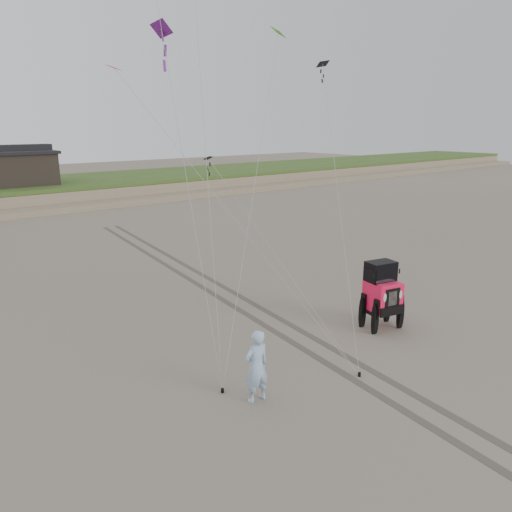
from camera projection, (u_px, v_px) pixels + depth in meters
name	position (u px, v px, depth m)	size (l,w,h in m)	color
ground	(311.00, 365.00, 14.46)	(160.00, 160.00, 0.00)	#6B6054
cabin	(13.00, 167.00, 42.30)	(6.40, 5.40, 3.35)	black
jeep	(382.00, 302.00, 16.89)	(2.14, 4.97, 1.85)	#FF1748
man	(257.00, 366.00, 12.37)	(0.70, 0.46, 1.91)	#92B5E1
kite_flock	(200.00, 23.00, 20.07)	(8.64, 7.25, 9.83)	red
stake_main	(222.00, 391.00, 12.97)	(0.08, 0.08, 0.12)	black
stake_aux	(359.00, 374.00, 13.81)	(0.08, 0.08, 0.12)	black
tire_tracks	(210.00, 285.00, 21.63)	(5.22, 29.74, 0.01)	#4C443D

